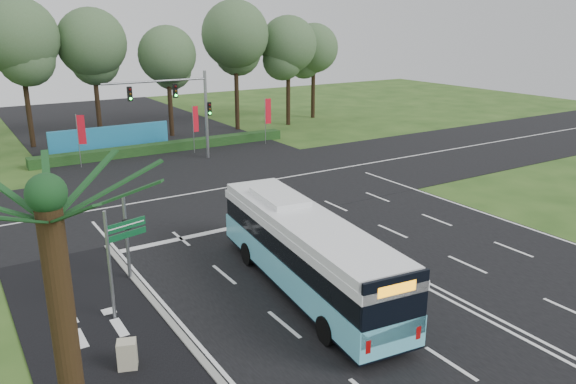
# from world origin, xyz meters

# --- Properties ---
(ground) EXTENTS (120.00, 120.00, 0.00)m
(ground) POSITION_xyz_m (0.00, 0.00, 0.00)
(ground) COLOR #264617
(ground) RESTS_ON ground
(road_main) EXTENTS (20.00, 120.00, 0.04)m
(road_main) POSITION_xyz_m (0.00, 0.00, 0.02)
(road_main) COLOR black
(road_main) RESTS_ON ground
(road_cross) EXTENTS (120.00, 14.00, 0.05)m
(road_cross) POSITION_xyz_m (0.00, 12.00, 0.03)
(road_cross) COLOR black
(road_cross) RESTS_ON ground
(bike_path) EXTENTS (5.00, 18.00, 0.06)m
(bike_path) POSITION_xyz_m (-12.50, -3.00, 0.03)
(bike_path) COLOR black
(bike_path) RESTS_ON ground
(kerb_strip) EXTENTS (0.25, 18.00, 0.12)m
(kerb_strip) POSITION_xyz_m (-10.10, -3.00, 0.06)
(kerb_strip) COLOR gray
(kerb_strip) RESTS_ON ground
(city_bus) EXTENTS (3.95, 12.41, 3.50)m
(city_bus) POSITION_xyz_m (-4.38, -3.13, 1.76)
(city_bus) COLOR #62CBE3
(city_bus) RESTS_ON ground
(pedestrian_signal) EXTENTS (0.34, 0.43, 3.77)m
(pedestrian_signal) POSITION_xyz_m (-10.20, 1.81, 2.06)
(pedestrian_signal) COLOR gray
(pedestrian_signal) RESTS_ON ground
(street_sign) EXTENTS (1.63, 0.50, 4.30)m
(street_sign) POSITION_xyz_m (-11.40, -1.11, 2.69)
(street_sign) COLOR gray
(street_sign) RESTS_ON ground
(utility_cabinet) EXTENTS (0.74, 0.68, 1.00)m
(utility_cabinet) POSITION_xyz_m (-12.26, -4.59, 0.50)
(utility_cabinet) COLOR #B5AE92
(utility_cabinet) RESTS_ON ground
(banner_flag_left) EXTENTS (0.57, 0.26, 4.11)m
(banner_flag_left) POSITION_xyz_m (-7.26, 22.71, 2.70)
(banner_flag_left) COLOR gray
(banner_flag_left) RESTS_ON ground
(banner_flag_mid) EXTENTS (0.58, 0.21, 4.02)m
(banner_flag_mid) POSITION_xyz_m (1.99, 22.82, 2.64)
(banner_flag_mid) COLOR gray
(banner_flag_mid) RESTS_ON ground
(banner_flag_right) EXTENTS (0.62, 0.07, 4.18)m
(banner_flag_right) POSITION_xyz_m (8.84, 22.58, 2.74)
(banner_flag_right) COLOR gray
(banner_flag_right) RESTS_ON ground
(palm_tree) EXTENTS (3.20, 3.20, 7.65)m
(palm_tree) POSITION_xyz_m (-14.50, -8.00, 6.44)
(palm_tree) COLOR #382614
(palm_tree) RESTS_ON ground
(traffic_light_gantry) EXTENTS (8.41, 0.28, 7.00)m
(traffic_light_gantry) POSITION_xyz_m (0.21, 20.50, 4.66)
(traffic_light_gantry) COLOR gray
(traffic_light_gantry) RESTS_ON ground
(hedge) EXTENTS (22.00, 1.20, 0.80)m
(hedge) POSITION_xyz_m (0.00, 24.50, 0.40)
(hedge) COLOR #133514
(hedge) RESTS_ON ground
(blue_hoarding) EXTENTS (10.00, 0.30, 2.20)m
(blue_hoarding) POSITION_xyz_m (-4.00, 27.00, 1.10)
(blue_hoarding) COLOR teal
(blue_hoarding) RESTS_ON ground
(eucalyptus_row) EXTENTS (46.94, 9.33, 12.80)m
(eucalyptus_row) POSITION_xyz_m (-1.10, 31.73, 8.73)
(eucalyptus_row) COLOR black
(eucalyptus_row) RESTS_ON ground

